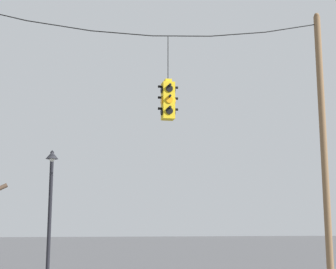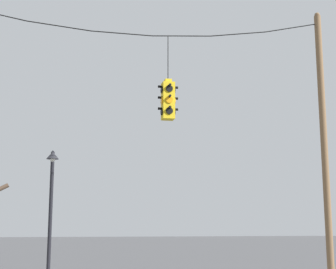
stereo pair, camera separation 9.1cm
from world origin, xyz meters
name	(u,v)px [view 1 (the left image)]	position (x,y,z in m)	size (l,w,h in m)	color
utility_pole_right	(324,151)	(6.17, -0.06, 4.40)	(0.21, 0.21, 8.82)	brown
span_wire	(122,24)	(0.00, -0.06, 7.89)	(12.34, 0.03, 0.87)	black
traffic_light_near_left_pole	(168,100)	(1.34, -0.06, 5.72)	(0.58, 0.58, 2.48)	yellow
street_lamp	(51,195)	(-1.82, 3.04, 3.16)	(0.40, 0.70, 4.59)	black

